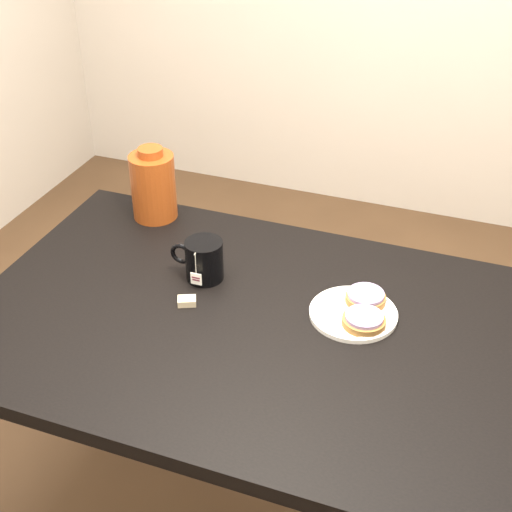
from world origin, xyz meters
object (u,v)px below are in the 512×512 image
at_px(table, 256,347).
at_px(bagel_package, 153,185).
at_px(bagel_front, 364,320).
at_px(teabag_pouch, 187,301).
at_px(mug, 203,260).
at_px(bagel_back, 366,297).
at_px(plate, 353,313).

height_order(table, bagel_package, bagel_package).
bearing_deg(bagel_front, table, -166.14).
bearing_deg(teabag_pouch, table, -0.54).
height_order(bagel_front, mug, mug).
bearing_deg(mug, bagel_front, -8.52).
bearing_deg(mug, bagel_back, 3.15).
height_order(bagel_front, bagel_package, bagel_package).
bearing_deg(teabag_pouch, bagel_package, 126.68).
xyz_separation_m(teabag_pouch, bagel_package, (-0.27, 0.36, 0.09)).
height_order(plate, bagel_package, bagel_package).
relative_size(bagel_back, mug, 0.82).
height_order(plate, bagel_back, bagel_back).
bearing_deg(bagel_package, table, -38.77).
height_order(teabag_pouch, bagel_package, bagel_package).
height_order(table, teabag_pouch, teabag_pouch).
bearing_deg(mug, plate, -3.80).
bearing_deg(plate, bagel_front, -48.65).
bearing_deg(bagel_back, table, -147.12).
relative_size(plate, bagel_package, 0.97).
distance_m(bagel_front, teabag_pouch, 0.44).
distance_m(table, bagel_front, 0.28).
bearing_deg(plate, table, -155.10).
distance_m(bagel_front, mug, 0.44).
bearing_deg(bagel_back, plate, -109.06).
distance_m(table, bagel_back, 0.30).
height_order(table, plate, plate).
bearing_deg(bagel_back, bagel_package, 162.62).
bearing_deg(plate, mug, 176.82).
height_order(bagel_front, teabag_pouch, bagel_front).
height_order(bagel_back, teabag_pouch, bagel_back).
relative_size(table, bagel_back, 11.83).
xyz_separation_m(plate, bagel_package, (-0.67, 0.26, 0.09)).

